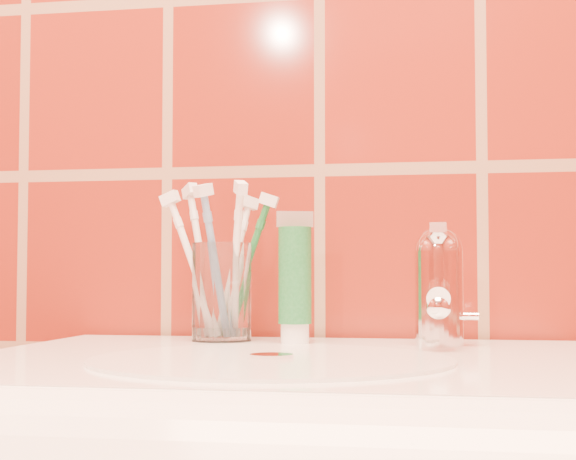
# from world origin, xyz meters

# --- Properties ---
(glass_tumbler) EXTENTS (0.08, 0.08, 0.11)m
(glass_tumbler) POSITION_xyz_m (-0.10, 1.12, 0.90)
(glass_tumbler) COLOR white
(glass_tumbler) RESTS_ON pedestal_sink
(toothpaste_tube) EXTENTS (0.04, 0.03, 0.14)m
(toothpaste_tube) POSITION_xyz_m (-0.01, 1.11, 0.91)
(toothpaste_tube) COLOR white
(toothpaste_tube) RESTS_ON pedestal_sink
(faucet) EXTENTS (0.05, 0.11, 0.12)m
(faucet) POSITION_xyz_m (0.14, 1.09, 0.91)
(faucet) COLOR white
(faucet) RESTS_ON pedestal_sink
(toothbrush_0) EXTENTS (0.08, 0.08, 0.17)m
(toothbrush_0) POSITION_xyz_m (-0.07, 1.13, 0.93)
(toothbrush_0) COLOR #1E7436
(toothbrush_0) RESTS_ON glass_tumbler
(toothbrush_1) EXTENTS (0.09, 0.10, 0.18)m
(toothbrush_1) POSITION_xyz_m (-0.10, 1.10, 0.93)
(toothbrush_1) COLOR #678BB7
(toothbrush_1) RESTS_ON glass_tumbler
(toothbrush_2) EXTENTS (0.11, 0.10, 0.17)m
(toothbrush_2) POSITION_xyz_m (-0.13, 1.12, 0.93)
(toothbrush_2) COLOR white
(toothbrush_2) RESTS_ON glass_tumbler
(toothbrush_3) EXTENTS (0.10, 0.10, 0.17)m
(toothbrush_3) POSITION_xyz_m (-0.09, 1.14, 0.93)
(toothbrush_3) COLOR white
(toothbrush_3) RESTS_ON glass_tumbler
(toothbrush_4) EXTENTS (0.09, 0.12, 0.19)m
(toothbrush_4) POSITION_xyz_m (-0.08, 1.10, 0.93)
(toothbrush_4) COLOR white
(toothbrush_4) RESTS_ON glass_tumbler
(toothbrush_5) EXTENTS (0.13, 0.14, 0.19)m
(toothbrush_5) POSITION_xyz_m (-0.12, 1.14, 0.94)
(toothbrush_5) COLOR silver
(toothbrush_5) RESTS_ON glass_tumbler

